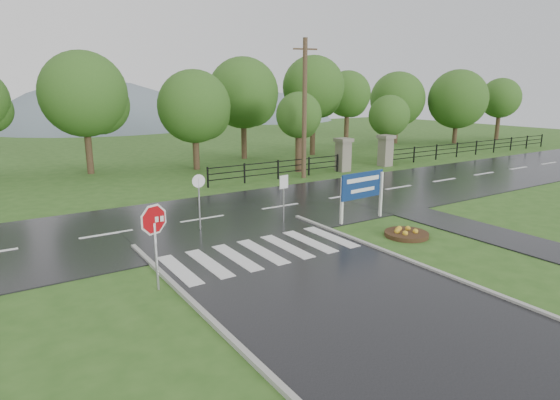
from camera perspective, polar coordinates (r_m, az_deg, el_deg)
ground at (r=12.48m, az=10.03°, el=-13.00°), size 120.00×120.00×0.00m
main_road at (r=20.41m, az=-9.42°, el=-2.39°), size 90.00×8.00×0.04m
walkway at (r=20.99m, az=19.68°, el=-2.58°), size 2.20×11.00×0.04m
crosswalk at (r=16.14m, az=-2.18°, el=-6.30°), size 6.50×2.80×0.02m
pillar_west at (r=32.07m, az=7.71°, el=5.58°), size 1.00×1.00×2.24m
pillar_east at (r=34.80m, az=12.75°, el=5.99°), size 1.00×1.00×2.24m
fence_west at (r=29.02m, az=-0.23°, el=3.98°), size 9.58×0.08×1.20m
fence_east at (r=43.16m, az=22.82°, el=6.08°), size 20.58×0.08×1.20m
hills at (r=76.86m, az=-23.36°, el=-3.55°), size 102.00×48.00×48.00m
treeline at (r=33.69m, az=-17.55°, el=3.43°), size 83.20×5.20×10.00m
stop_sign at (r=13.21m, az=-15.07°, el=-3.20°), size 1.11×0.41×2.63m
estate_billboard at (r=19.94m, az=10.02°, el=1.50°), size 2.41×0.23×2.11m
flower_bed at (r=18.53m, az=15.16°, el=-3.94°), size 1.66×1.66×0.33m
reg_sign_small at (r=19.32m, az=0.46°, el=1.33°), size 0.45×0.08×2.04m
reg_sign_round at (r=18.60m, az=-9.84°, el=0.57°), size 0.53×0.08×2.26m
utility_pole_east at (r=29.14m, az=3.00°, el=11.04°), size 1.46×0.52×8.43m
entrance_tree_left at (r=31.37m, az=2.31°, el=10.24°), size 3.03×3.03×5.30m
entrance_tree_right at (r=36.87m, az=13.16°, el=9.91°), size 3.09×3.09×5.02m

